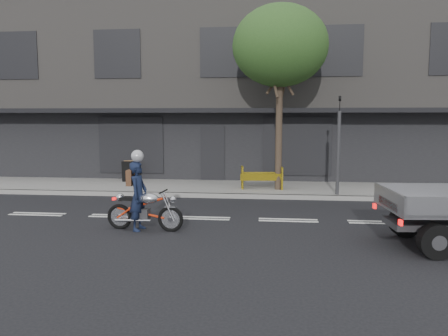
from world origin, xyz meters
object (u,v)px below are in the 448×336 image
traffic_light_pole (338,151)px  motorcycle (145,209)px  street_tree (280,46)px  construction_barrier (262,178)px  rider (138,196)px  sandwich_board (129,171)px

traffic_light_pole → motorcycle: traffic_light_pole is taller
street_tree → motorcycle: size_ratio=3.38×
motorcycle → construction_barrier: size_ratio=1.29×
street_tree → motorcycle: (-3.40, -5.60, -4.75)m
motorcycle → street_tree: bearing=63.9°
street_tree → motorcycle: bearing=-121.3°
motorcycle → traffic_light_pole: bearing=46.5°
motorcycle → rider: bearing=-174.8°
rider → sandwich_board: (-2.50, 6.81, -0.28)m
sandwich_board → rider: bearing=-85.5°
traffic_light_pole → sandwich_board: (-8.05, 2.06, -1.07)m
motorcycle → rider: size_ratio=1.16×
traffic_light_pole → sandwich_board: traffic_light_pole is taller
sandwich_board → construction_barrier: bearing=-29.8°
traffic_light_pole → rider: (-5.55, -4.75, -0.79)m
traffic_light_pole → sandwich_board: bearing=165.6°
motorcycle → rider: rider is taller
motorcycle → construction_barrier: 6.12m
construction_barrier → rider: bearing=-118.4°
street_tree → traffic_light_pole: bearing=-23.0°
street_tree → construction_barrier: size_ratio=4.37×
construction_barrier → motorcycle: bearing=-117.2°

